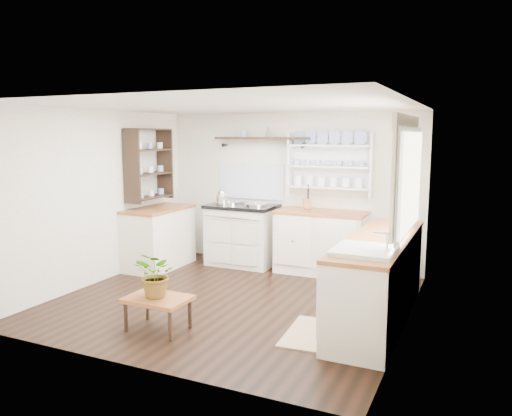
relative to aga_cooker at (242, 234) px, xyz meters
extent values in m
cube|color=black|center=(0.64, -1.57, -0.47)|extent=(4.00, 3.80, 0.01)
cube|color=beige|center=(0.64, 0.33, 0.68)|extent=(4.00, 0.02, 2.30)
cube|color=beige|center=(2.64, -1.57, 0.68)|extent=(0.02, 3.80, 2.30)
cube|color=beige|center=(-1.36, -1.57, 0.68)|extent=(0.02, 3.80, 2.30)
cube|color=white|center=(0.64, -1.57, 1.83)|extent=(4.00, 3.80, 0.01)
cube|color=white|center=(2.60, -1.42, 1.03)|extent=(0.04, 1.40, 1.00)
cube|color=white|center=(2.58, -1.42, 1.03)|extent=(0.02, 1.50, 1.10)
cube|color=beige|center=(2.56, -1.42, 1.61)|extent=(0.04, 1.55, 0.18)
cube|color=beige|center=(0.00, 0.00, -0.03)|extent=(0.99, 0.65, 0.87)
cube|color=black|center=(0.00, 0.00, 0.43)|extent=(1.03, 0.69, 0.05)
cylinder|color=silver|center=(-0.23, 0.00, 0.47)|extent=(0.34, 0.34, 0.03)
cylinder|color=silver|center=(0.23, 0.00, 0.47)|extent=(0.34, 0.34, 0.03)
cylinder|color=silver|center=(0.00, -0.36, 0.30)|extent=(0.89, 0.02, 0.02)
cube|color=#EFE4CE|center=(1.24, 0.03, -0.03)|extent=(1.25, 0.60, 0.88)
cube|color=brown|center=(1.24, 0.03, 0.41)|extent=(1.27, 0.63, 0.04)
cube|color=#EFE4CE|center=(2.34, -1.47, -0.03)|extent=(0.60, 2.40, 0.88)
cube|color=brown|center=(2.34, -1.47, 0.41)|extent=(0.62, 2.43, 0.04)
cube|color=white|center=(2.34, -2.22, 0.33)|extent=(0.55, 0.60, 0.28)
cylinder|color=silver|center=(2.54, -2.22, 0.53)|extent=(0.02, 0.02, 0.22)
cube|color=#EFE4CE|center=(-1.06, -0.67, -0.03)|extent=(0.60, 1.10, 0.88)
cube|color=brown|center=(-1.06, -0.67, 0.41)|extent=(0.62, 1.13, 0.04)
cube|color=white|center=(1.29, 0.31, 1.08)|extent=(1.20, 0.03, 0.90)
cube|color=white|center=(1.29, 0.22, 1.08)|extent=(1.20, 0.22, 0.02)
cylinder|color=navy|center=(1.29, 0.23, 1.35)|extent=(0.20, 0.02, 0.20)
cube|color=black|center=(0.24, 0.20, 1.45)|extent=(1.50, 0.24, 0.04)
cone|color=black|center=(-0.41, 0.27, 1.34)|extent=(0.06, 0.20, 0.06)
cone|color=black|center=(0.89, 0.27, 1.34)|extent=(0.06, 0.20, 0.06)
cube|color=black|center=(-1.20, -0.67, 1.08)|extent=(0.28, 0.80, 1.05)
cylinder|color=#A95F3E|center=(1.00, 0.11, 0.51)|extent=(0.12, 0.12, 0.14)
cube|color=brown|center=(0.37, -2.70, -0.14)|extent=(0.64, 0.46, 0.04)
cylinder|color=black|center=(0.10, -2.88, -0.32)|extent=(0.04, 0.04, 0.31)
cylinder|color=black|center=(0.11, -2.52, -0.32)|extent=(0.04, 0.04, 0.31)
cylinder|color=black|center=(0.64, -2.88, -0.32)|extent=(0.04, 0.04, 0.31)
cylinder|color=black|center=(0.64, -2.53, -0.32)|extent=(0.04, 0.04, 0.31)
imported|color=#3F7233|center=(0.37, -2.70, 0.11)|extent=(0.49, 0.45, 0.47)
cube|color=#936F55|center=(1.86, -2.16, -0.46)|extent=(0.61, 0.89, 0.02)
camera|label=1|loc=(3.30, -6.70, 1.50)|focal=35.00mm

